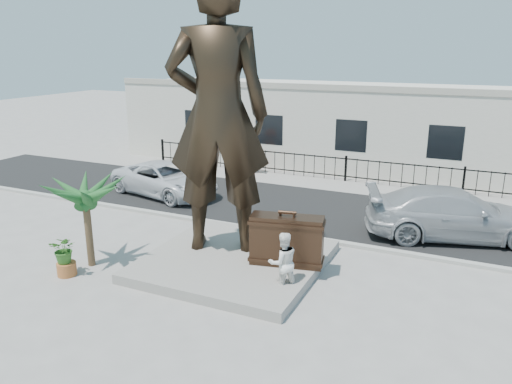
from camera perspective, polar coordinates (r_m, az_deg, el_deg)
ground at (r=14.26m, az=-3.41°, el=-10.99°), size 100.00×100.00×0.00m
street at (r=21.11m, az=6.80°, el=-1.82°), size 40.00×7.00×0.01m
curb at (r=17.98m, az=3.33°, el=-4.82°), size 40.00×0.25×0.12m
far_sidewalk at (r=24.80m, az=9.67°, el=0.83°), size 40.00×2.50×0.02m
plinth at (r=15.60m, az=-2.46°, el=-7.86°), size 5.20×5.20×0.30m
fence at (r=25.40m, az=10.21°, el=2.54°), size 22.00×0.10×1.20m
building at (r=29.11m, az=12.50°, el=7.37°), size 28.00×7.00×4.40m
statue at (r=15.20m, az=-4.40°, el=8.82°), size 3.65×3.07×8.53m
suitcase at (r=14.77m, az=3.53°, el=-5.53°), size 2.22×1.09×1.50m
tourist at (r=13.76m, az=3.10°, el=-8.04°), size 1.07×1.05×1.73m
car_white at (r=22.99m, az=-10.36°, el=1.45°), size 5.66×3.51×1.46m
car_silver at (r=18.84m, az=21.66°, el=-2.32°), size 6.50×4.17×1.75m
worker at (r=26.33m, az=-0.63°, el=4.21°), size 1.40×0.98×1.98m
palm_tree at (r=16.48m, az=-18.23°, el=-7.92°), size 1.80×1.80×3.20m
planter at (r=15.96m, az=-20.82°, el=-8.21°), size 0.56×0.56×0.40m
shrub at (r=15.72m, az=-21.05°, el=-6.12°), size 0.96×0.90×0.86m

